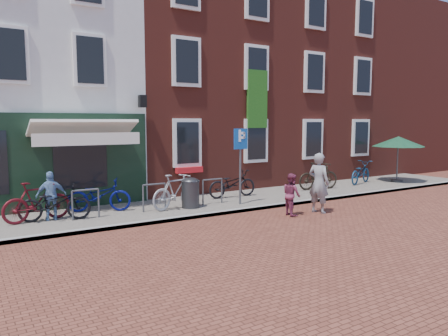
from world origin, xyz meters
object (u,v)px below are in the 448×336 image
litter_bin (190,191)px  parasol (398,140)px  bicycle_1 (37,202)px  bicycle_6 (360,172)px  cafe_person (51,196)px  boy (292,194)px  bicycle_5 (318,176)px  bicycle_3 (176,191)px  woman (319,183)px  parking_sign (240,152)px  bicycle_2 (99,195)px  bicycle_4 (232,184)px  bicycle_0 (55,203)px

litter_bin → parasol: (10.37, 0.25, 1.34)m
bicycle_1 → bicycle_6: bicycle_1 is taller
cafe_person → bicycle_1: (-0.35, 0.05, -0.13)m
litter_bin → boy: size_ratio=0.80×
bicycle_5 → boy: bearing=134.4°
litter_bin → bicycle_3: size_ratio=0.56×
woman → bicycle_5: bearing=-60.5°
boy → bicycle_6: bearing=-55.4°
boy → woman: bearing=-89.9°
parking_sign → bicycle_2: bearing=162.8°
bicycle_4 → litter_bin: bearing=114.4°
parking_sign → bicycle_4: 1.75m
parasol → bicycle_5: 4.70m
parasol → bicycle_5: size_ratio=1.25×
woman → bicycle_1: bearing=53.1°
parking_sign → bicycle_5: (4.26, 0.85, -1.14)m
bicycle_5 → bicycle_6: 2.65m
litter_bin → bicycle_2: 2.71m
bicycle_2 → bicycle_3: bearing=-87.9°
boy → bicycle_2: size_ratio=0.68×
woman → boy: 0.97m
litter_bin → bicycle_0: (-3.89, 0.36, -0.03)m
boy → bicycle_6: boy is taller
woman → cafe_person: woman is taller
boy → bicycle_4: (-0.15, 2.96, -0.04)m
bicycle_2 → boy: bearing=-98.7°
litter_bin → bicycle_0: litter_bin is taller
bicycle_4 → parasol: bearing=-91.6°
litter_bin → cafe_person: (-3.94, 0.49, 0.15)m
woman → bicycle_1: woman is taller
woman → bicycle_2: 6.55m
parasol → bicycle_6: (-1.86, 0.44, -1.38)m
bicycle_0 → bicycle_1: size_ratio=1.03×
bicycle_5 → bicycle_2: bearing=95.7°
bicycle_0 → cafe_person: bearing=38.0°
boy → bicycle_5: boy is taller
parking_sign → bicycle_3: bearing=167.7°
parasol → bicycle_4: (-8.29, 0.59, -1.38)m
bicycle_6 → bicycle_1: bearing=71.7°
litter_bin → parasol: parasol is taller
woman → bicycle_3: bearing=40.3°
woman → bicycle_5: 3.91m
litter_bin → bicycle_5: bicycle_5 is taller
litter_bin → cafe_person: cafe_person is taller
bicycle_1 → bicycle_4: size_ratio=0.97×
cafe_person → bicycle_4: 6.03m
boy → bicycle_5: bearing=-43.7°
bicycle_1 → parking_sign: bearing=-110.3°
litter_bin → bicycle_1: 4.33m
woman → bicycle_6: woman is taller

